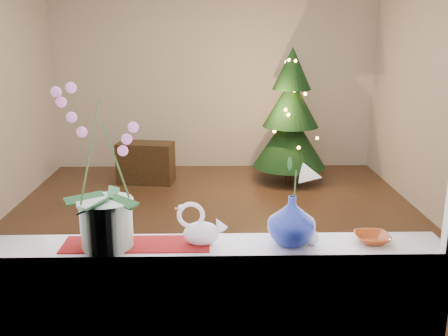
% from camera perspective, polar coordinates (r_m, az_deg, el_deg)
% --- Properties ---
extents(ground, '(5.00, 5.00, 0.00)m').
position_cam_1_polar(ground, '(4.96, -1.01, -7.28)').
color(ground, '#3A2617').
rests_on(ground, ground).
extents(wall_back, '(4.50, 0.10, 2.70)m').
position_cam_1_polar(wall_back, '(7.10, -1.14, 10.83)').
color(wall_back, beige).
rests_on(wall_back, ground).
extents(wall_front, '(4.50, 0.10, 2.70)m').
position_cam_1_polar(wall_front, '(2.15, -0.94, 0.43)').
color(wall_front, beige).
rests_on(wall_front, ground).
extents(windowsill, '(2.20, 0.26, 0.04)m').
position_cam_1_polar(windowsill, '(2.42, -0.90, -9.12)').
color(windowsill, white).
rests_on(windowsill, window_apron).
extents(window_frame, '(2.22, 0.06, 1.60)m').
position_cam_1_polar(window_frame, '(2.12, -0.98, 9.84)').
color(window_frame, white).
rests_on(window_frame, windowsill).
extents(runner, '(0.70, 0.20, 0.01)m').
position_cam_1_polar(runner, '(2.44, -9.96, -8.57)').
color(runner, maroon).
rests_on(runner, windowsill).
extents(orchid_pot, '(0.30, 0.30, 0.77)m').
position_cam_1_polar(orchid_pot, '(2.32, -13.68, -0.06)').
color(orchid_pot, white).
rests_on(orchid_pot, windowsill).
extents(swan, '(0.24, 0.12, 0.20)m').
position_cam_1_polar(swan, '(2.38, -2.59, -6.48)').
color(swan, white).
rests_on(swan, windowsill).
extents(blue_vase, '(0.32, 0.32, 0.27)m').
position_cam_1_polar(blue_vase, '(2.39, 7.73, -5.53)').
color(blue_vase, navy).
rests_on(blue_vase, windowsill).
extents(lily, '(0.15, 0.09, 0.21)m').
position_cam_1_polar(lily, '(2.32, 7.94, 0.02)').
color(lily, silver).
rests_on(lily, blue_vase).
extents(paperweight, '(0.09, 0.09, 0.07)m').
position_cam_1_polar(paperweight, '(2.43, 9.98, -7.84)').
color(paperweight, white).
rests_on(paperweight, windowsill).
extents(amber_dish, '(0.14, 0.14, 0.04)m').
position_cam_1_polar(amber_dish, '(2.53, 16.58, -7.76)').
color(amber_dish, '#973C13').
rests_on(amber_dish, windowsill).
extents(xmas_tree, '(1.03, 1.03, 1.73)m').
position_cam_1_polar(xmas_tree, '(6.48, 7.62, 5.93)').
color(xmas_tree, black).
rests_on(xmas_tree, ground).
extents(side_table, '(0.75, 0.45, 0.53)m').
position_cam_1_polar(side_table, '(6.54, -8.92, 0.61)').
color(side_table, black).
rests_on(side_table, ground).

